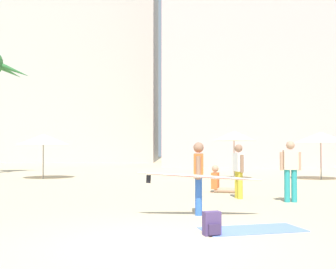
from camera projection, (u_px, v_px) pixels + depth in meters
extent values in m
plane|color=#C6B28C|center=(153.00, 244.00, 6.80)|extent=(120.00, 120.00, 0.00)
cube|color=beige|center=(257.00, 53.00, 36.24)|extent=(16.00, 8.42, 19.16)
cube|color=#BCB7AD|center=(86.00, 32.00, 46.54)|extent=(15.46, 10.06, 28.24)
cone|color=#2D6B33|center=(13.00, 70.00, 24.29)|extent=(2.04, 0.67, 1.06)
cone|color=#2D6B33|center=(8.00, 71.00, 25.31)|extent=(1.28, 1.96, 0.85)
cylinder|color=gray|center=(43.00, 156.00, 20.85)|extent=(0.06, 0.06, 2.19)
cone|color=beige|center=(43.00, 139.00, 20.88)|extent=(2.59, 2.59, 0.52)
cylinder|color=gray|center=(321.00, 156.00, 20.22)|extent=(0.06, 0.06, 2.27)
cone|color=beige|center=(321.00, 137.00, 20.25)|extent=(2.55, 2.55, 0.52)
cylinder|color=gray|center=(234.00, 155.00, 20.53)|extent=(0.06, 0.06, 2.33)
cone|color=beige|center=(234.00, 136.00, 20.55)|extent=(2.13, 2.13, 0.46)
cube|color=#6684E0|center=(252.00, 229.00, 7.96)|extent=(2.07, 1.37, 0.01)
cube|color=#4D396C|center=(212.00, 223.00, 7.48)|extent=(0.34, 0.26, 0.42)
cube|color=#3E2E56|center=(214.00, 229.00, 7.36)|extent=(0.22, 0.12, 0.18)
cylinder|color=blue|center=(199.00, 196.00, 9.84)|extent=(0.17, 0.17, 0.85)
cylinder|color=blue|center=(199.00, 197.00, 9.64)|extent=(0.17, 0.17, 0.85)
cube|color=orange|center=(199.00, 166.00, 9.76)|extent=(0.24, 0.41, 0.56)
sphere|color=#936B51|center=(199.00, 147.00, 9.78)|extent=(0.25, 0.25, 0.24)
cylinder|color=#936B51|center=(199.00, 167.00, 10.01)|extent=(0.11, 0.11, 0.53)
cylinder|color=#936B51|center=(198.00, 168.00, 9.51)|extent=(0.11, 0.11, 0.53)
ellipsoid|color=white|center=(199.00, 176.00, 9.46)|extent=(2.82, 0.34, 0.23)
ellipsoid|color=maroon|center=(199.00, 176.00, 9.46)|extent=(2.83, 0.36, 0.19)
cube|color=black|center=(149.00, 179.00, 9.49)|extent=(0.11, 0.02, 0.19)
cylinder|color=tan|center=(227.00, 190.00, 14.55)|extent=(0.77, 0.36, 0.16)
cylinder|color=tan|center=(226.00, 191.00, 14.36)|extent=(0.77, 0.36, 0.16)
cube|color=orange|center=(215.00, 181.00, 14.57)|extent=(0.32, 0.44, 0.55)
sphere|color=tan|center=(215.00, 169.00, 14.58)|extent=(0.30, 0.30, 0.24)
cylinder|color=gold|center=(237.00, 185.00, 12.90)|extent=(0.20, 0.20, 0.82)
cylinder|color=gold|center=(240.00, 185.00, 12.71)|extent=(0.20, 0.20, 0.82)
cube|color=white|center=(239.00, 162.00, 12.82)|extent=(0.32, 0.44, 0.55)
sphere|color=#936B51|center=(239.00, 148.00, 12.84)|extent=(0.30, 0.30, 0.24)
cylinder|color=#936B51|center=(235.00, 163.00, 13.06)|extent=(0.12, 0.12, 0.53)
cylinder|color=#936B51|center=(242.00, 164.00, 12.58)|extent=(0.12, 0.12, 0.53)
cylinder|color=teal|center=(287.00, 186.00, 11.96)|extent=(0.16, 0.16, 0.92)
cylinder|color=teal|center=(294.00, 186.00, 11.96)|extent=(0.16, 0.16, 0.92)
cube|color=beige|center=(290.00, 160.00, 11.98)|extent=(0.40, 0.23, 0.55)
sphere|color=tan|center=(290.00, 145.00, 11.99)|extent=(0.24, 0.24, 0.24)
cylinder|color=tan|center=(282.00, 161.00, 11.98)|extent=(0.10, 0.10, 0.52)
cylinder|color=tan|center=(299.00, 161.00, 11.98)|extent=(0.10, 0.10, 0.52)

